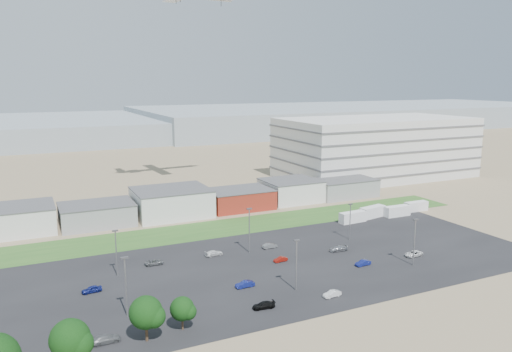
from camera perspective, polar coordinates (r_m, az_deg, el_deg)
ground at (r=95.00m, az=6.37°, el=-14.34°), size 700.00×700.00×0.00m
parking_lot at (r=113.23m, az=3.16°, el=-10.03°), size 120.00×50.00×0.01m
grass_strip at (r=138.92m, az=-5.02°, el=-6.07°), size 160.00×16.00×0.02m
hills_backdrop at (r=398.80m, az=-12.92°, el=5.40°), size 700.00×200.00×9.00m
building_row at (r=151.08m, az=-13.65°, el=-3.38°), size 170.00×20.00×8.00m
parking_garage at (r=217.68m, az=13.51°, el=3.19°), size 80.00×40.00×25.00m
box_trailer_a at (r=147.18m, az=10.98°, el=-4.64°), size 8.37×3.05×3.09m
box_trailer_b at (r=153.72m, az=13.16°, el=-4.02°), size 9.16×4.47×3.30m
box_trailer_c at (r=156.98m, az=15.82°, el=-3.88°), size 8.34×2.71×3.11m
box_trailer_d at (r=164.87m, az=17.82°, el=-3.32°), size 7.89×2.55×2.95m
tree_mid at (r=77.36m, az=-20.47°, el=-17.46°), size 6.00×6.00×9.00m
tree_right at (r=82.53m, az=-12.47°, el=-15.36°), size 5.63×5.63×8.44m
tree_near at (r=85.30m, az=-8.43°, el=-15.05°), size 4.29×4.29×6.44m
lightpole_front_l at (r=90.54m, az=-14.65°, el=-12.19°), size 1.28×0.53×10.85m
lightpole_front_m at (r=98.43m, az=4.63°, el=-10.13°), size 1.21×0.50×10.27m
lightpole_front_r at (r=116.14m, az=17.64°, el=-7.23°), size 1.25×0.52×10.60m
lightpole_back_l at (r=108.74m, az=-15.68°, el=-8.52°), size 1.18×0.49×10.02m
lightpole_back_m at (r=118.70m, az=-0.77°, el=-6.25°), size 1.28×0.53×10.85m
lightpole_back_r at (r=130.63m, az=10.69°, el=-5.16°), size 1.11×0.46×9.48m
parked_car_0 at (r=123.30m, az=17.57°, el=-8.46°), size 4.55×2.23×1.24m
parked_car_1 at (r=114.57m, az=12.13°, el=-9.69°), size 3.82×1.57×1.23m
parked_car_3 at (r=92.61m, az=0.88°, el=-14.55°), size 4.31×2.15×1.20m
parked_car_4 at (r=101.10m, az=-1.28°, el=-12.26°), size 3.91×1.41×1.28m
parked_car_5 at (r=103.79m, az=-18.27°, el=-12.20°), size 3.95×1.89×1.30m
parked_car_6 at (r=118.52m, az=-4.83°, el=-8.77°), size 4.39×2.15×1.23m
parked_car_7 at (r=114.49m, az=2.82°, el=-9.50°), size 3.42×1.50×1.09m
parked_car_9 at (r=114.80m, az=-11.56°, el=-9.64°), size 4.17×2.02×1.14m
parked_car_10 at (r=85.19m, az=-16.78°, el=-17.39°), size 4.55×1.92×1.31m
parked_car_11 at (r=123.15m, az=1.58°, el=-7.97°), size 3.80×1.42×1.24m
parked_car_12 at (r=122.62m, az=9.39°, el=-8.18°), size 4.67×2.28×1.31m
parked_car_13 at (r=98.11m, az=8.69°, el=-13.17°), size 3.69×1.48×1.19m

